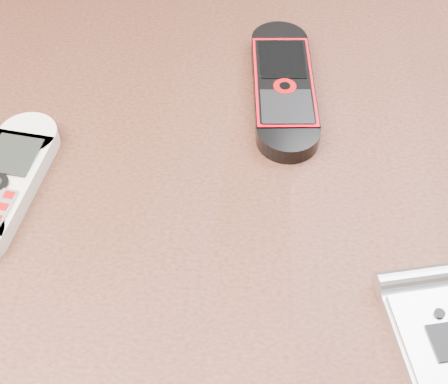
% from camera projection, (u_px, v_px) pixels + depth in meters
% --- Properties ---
extents(table, '(1.20, 0.80, 0.75)m').
position_uv_depth(table, '(218.00, 273.00, 0.56)').
color(table, black).
rests_on(table, ground).
extents(nokia_white, '(0.07, 0.15, 0.02)m').
position_uv_depth(nokia_white, '(3.00, 184.00, 0.47)').
color(nokia_white, beige).
rests_on(nokia_white, table).
extents(nokia_black_red, '(0.06, 0.17, 0.02)m').
position_uv_depth(nokia_black_red, '(283.00, 86.00, 0.54)').
color(nokia_black_red, black).
rests_on(nokia_black_red, table).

